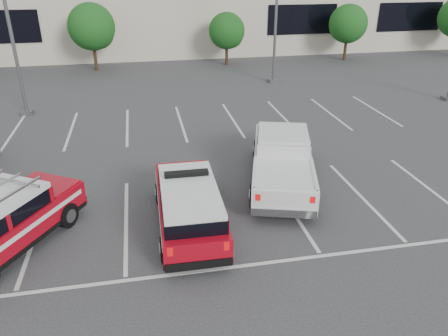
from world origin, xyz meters
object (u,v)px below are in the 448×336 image
object	(u,v)px
tree_mid_left	(93,28)
light_pole_left	(7,13)
tree_right	(349,25)
light_pole_mid	(277,1)
fire_chief_suv	(189,208)
tree_mid_right	(228,32)
white_pickup	(282,164)

from	to	relation	value
tree_mid_left	light_pole_left	size ratio (longest dim) A/B	0.47
tree_right	light_pole_left	distance (m)	25.30
light_pole_mid	fire_chief_suv	bearing A→B (deg)	-114.91
tree_mid_right	fire_chief_suv	world-z (taller)	tree_mid_right
fire_chief_suv	tree_right	bearing A→B (deg)	56.09
light_pole_mid	white_pickup	xyz separation A→B (m)	(-4.01, -14.26, -4.46)
tree_mid_left	light_pole_left	world-z (taller)	light_pole_left
white_pickup	tree_mid_right	bearing A→B (deg)	100.55
tree_mid_right	white_pickup	size ratio (longest dim) A/B	0.63
tree_mid_left	tree_right	xyz separation A→B (m)	(20.00, -0.00, -0.27)
light_pole_left	white_pickup	bearing A→B (deg)	-43.05
tree_mid_left	light_pole_left	bearing A→B (deg)	-107.10
light_pole_left	light_pole_mid	bearing A→B (deg)	14.93
tree_right	fire_chief_suv	xyz separation A→B (m)	(-15.85, -22.75, -2.06)
light_pole_left	white_pickup	size ratio (longest dim) A/B	1.63
tree_mid_right	white_pickup	world-z (taller)	tree_mid_right
tree_mid_left	tree_mid_right	distance (m)	10.01
tree_mid_right	tree_right	distance (m)	10.00
tree_mid_left	white_pickup	world-z (taller)	tree_mid_left
tree_right	white_pickup	distance (m)	23.73
white_pickup	tree_mid_left	bearing A→B (deg)	127.71
tree_right	tree_mid_left	bearing A→B (deg)	180.00
tree_mid_right	tree_mid_left	bearing A→B (deg)	180.00
tree_right	light_pole_mid	xyz separation A→B (m)	(-8.09, -6.05, 2.41)
tree_mid_left	white_pickup	size ratio (longest dim) A/B	0.77
fire_chief_suv	white_pickup	bearing A→B (deg)	34.04
tree_mid_left	light_pole_mid	bearing A→B (deg)	-26.92
light_pole_mid	tree_mid_left	bearing A→B (deg)	153.08
fire_chief_suv	white_pickup	xyz separation A→B (m)	(3.74, 2.44, 0.02)
tree_right	white_pickup	bearing A→B (deg)	-120.80
fire_chief_suv	white_pickup	distance (m)	4.47
tree_mid_left	fire_chief_suv	size ratio (longest dim) A/B	0.97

